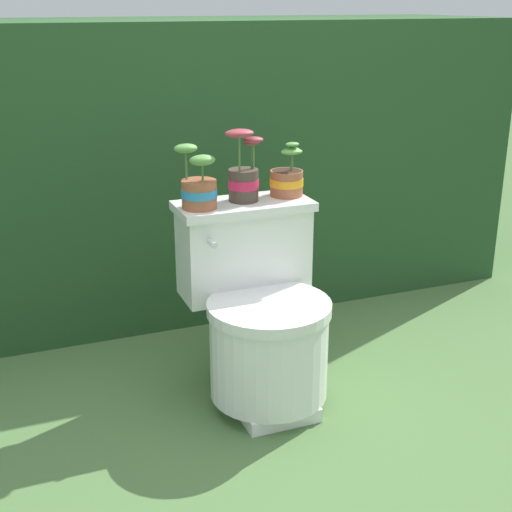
% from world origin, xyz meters
% --- Properties ---
extents(ground_plane, '(12.00, 12.00, 0.00)m').
position_xyz_m(ground_plane, '(0.00, 0.00, 0.00)').
color(ground_plane, '#4C703D').
extents(hedge_backdrop, '(3.01, 0.84, 1.24)m').
position_xyz_m(hedge_backdrop, '(0.00, 1.14, 0.62)').
color(hedge_backdrop, '#234723').
rests_on(hedge_backdrop, ground).
extents(toilet, '(0.47, 0.55, 0.66)m').
position_xyz_m(toilet, '(0.01, 0.11, 0.30)').
color(toilet, white).
rests_on(toilet, ground).
extents(potted_plant_left, '(0.13, 0.12, 0.21)m').
position_xyz_m(potted_plant_left, '(-0.16, 0.25, 0.73)').
color(potted_plant_left, '#9E5638').
rests_on(potted_plant_left, toilet).
extents(potted_plant_midleft, '(0.14, 0.11, 0.25)m').
position_xyz_m(potted_plant_midleft, '(0.01, 0.28, 0.75)').
color(potted_plant_midleft, '#47382D').
rests_on(potted_plant_midleft, toilet).
extents(potted_plant_middle, '(0.12, 0.12, 0.19)m').
position_xyz_m(potted_plant_middle, '(0.18, 0.29, 0.72)').
color(potted_plant_middle, '#9E5638').
rests_on(potted_plant_middle, toilet).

